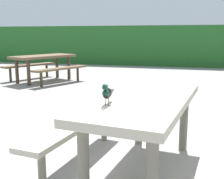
{
  "coord_description": "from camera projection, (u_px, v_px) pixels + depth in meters",
  "views": [
    {
      "loc": [
        0.46,
        -2.49,
        1.31
      ],
      "look_at": [
        -0.19,
        -0.14,
        0.84
      ],
      "focal_mm": 45.86,
      "sensor_mm": 36.0,
      "label": 1
    }
  ],
  "objects": [
    {
      "name": "ground_plane",
      "position": [
        135.0,
        174.0,
        2.72
      ],
      "size": [
        60.0,
        60.0,
        0.0
      ],
      "primitive_type": "plane",
      "color": "gray"
    },
    {
      "name": "picnic_table_foreground",
      "position": [
        144.0,
        117.0,
        2.67
      ],
      "size": [
        1.88,
        1.91,
        0.74
      ],
      "color": "#B2A893",
      "rests_on": "ground"
    },
    {
      "name": "hedge_wall",
      "position": [
        181.0,
        45.0,
        12.67
      ],
      "size": [
        28.0,
        2.29,
        1.69
      ],
      "primitive_type": "cube",
      "color": "#235B23",
      "rests_on": "ground"
    },
    {
      "name": "bird_grackle",
      "position": [
        107.0,
        93.0,
        2.33
      ],
      "size": [
        0.07,
        0.29,
        0.18
      ],
      "color": "black",
      "rests_on": "picnic_table_foreground"
    },
    {
      "name": "picnic_table_mid_left",
      "position": [
        44.0,
        62.0,
        8.08
      ],
      "size": [
        2.22,
        2.24,
        0.74
      ],
      "color": "brown",
      "rests_on": "ground"
    }
  ]
}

